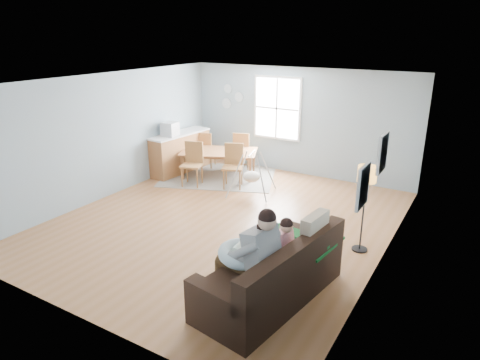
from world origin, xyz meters
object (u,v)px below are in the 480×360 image
Objects in this scene: chair_sw at (193,160)px; chair_nw at (205,147)px; storage_cube at (238,307)px; chair_ne at (242,148)px; father at (251,253)px; dining_table at (219,164)px; monitor at (170,129)px; toddler at (279,241)px; counter at (180,152)px; baby_swing at (252,176)px; floor_lamp at (366,181)px; chair_se at (233,162)px; sofa at (274,278)px.

chair_nw is at bearing 112.36° from chair_sw.
chair_ne reaches higher than storage_cube.
dining_table is (-3.38, 4.36, -0.47)m from father.
monitor is at bearing 162.09° from chair_sw.
storage_cube is at bearing -51.55° from chair_nw.
toddler reaches higher than counter.
monitor is (-4.64, 3.30, 0.42)m from toddler.
counter is (-4.53, 4.61, 0.27)m from storage_cube.
toddler is 5.71m from monitor.
chair_nw is (-4.15, 5.23, 0.31)m from storage_cube.
baby_swing is (2.45, -0.17, -0.77)m from monitor.
floor_lamp is 1.44× the size of chair_sw.
storage_cube is at bearing -47.52° from chair_sw.
monitor reaches higher than chair_se.
chair_ne is at bearing 36.97° from counter.
father is at bearing -58.40° from chair_ne.
floor_lamp is 5.68m from counter.
chair_ne is at bearing 124.74° from sofa.
counter is at bearing 160.47° from floor_lamp.
chair_se is at bearing 122.10° from storage_cube.
sofa is 5.93m from chair_ne.
father is 1.44× the size of chair_se.
floor_lamp reaches higher than dining_table.
sofa is at bearing -51.50° from chair_se.
chair_sw is at bearing 139.42° from sofa.
monitor is at bearing 163.96° from floor_lamp.
sofa is at bearing -107.51° from floor_lamp.
storage_cube is at bearing -45.54° from counter.
sofa is 4.99m from chair_sw.
toddler is at bearing -38.32° from counter.
monitor is (-1.11, -0.52, 0.88)m from dining_table.
counter reaches higher than sofa.
father is at bearing -109.72° from floor_lamp.
toddler is 0.61× the size of floor_lamp.
chair_ne is (-4.01, 2.87, -0.66)m from floor_lamp.
baby_swing is (-2.19, 3.14, -0.35)m from toddler.
dining_table is (-3.58, 4.05, 0.00)m from sofa.
storage_cube is at bearing -95.94° from toddler.
floor_lamp is at bearing -16.04° from monitor.
dining_table is 1.13m from counter.
toddler is 3.84m from baby_swing.
toddler is 6.03m from chair_nw.
chair_nw is 0.84× the size of baby_swing.
chair_nw is (-4.11, 4.81, -0.24)m from father.
floor_lamp is 1.52× the size of chair_nw.
toddler is 5.90m from counter.
chair_nw reaches higher than storage_cube.
counter reaches higher than dining_table.
chair_se is 1.69m from chair_nw.
storage_cube is 6.30m from monitor.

